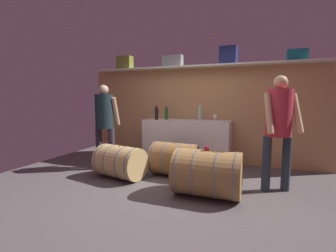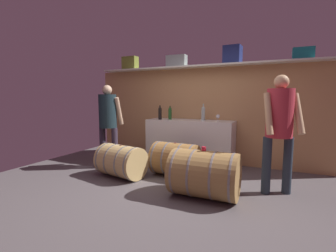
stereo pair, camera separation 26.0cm
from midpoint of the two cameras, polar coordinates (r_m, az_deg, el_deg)
ground_plane at (r=4.12m, az=3.92°, el=-13.22°), size 6.41×7.22×0.02m
back_wall_panel at (r=5.33m, az=9.81°, el=2.48°), size 5.21×0.10×2.02m
high_shelf_board at (r=5.21m, az=9.60°, el=13.72°), size 4.80×0.40×0.03m
toolcase_olive at (r=5.95m, az=-7.64°, el=14.47°), size 0.36×0.20×0.30m
toolcase_grey at (r=5.41m, az=3.46°, el=15.03°), size 0.43×0.19×0.25m
toolcase_navy at (r=5.11m, az=16.47°, el=15.81°), size 0.35×0.31×0.34m
toolcase_teal at (r=5.06m, az=30.63°, el=14.47°), size 0.34×0.22×0.20m
work_cabinet at (r=5.13m, az=6.58°, el=-3.78°), size 1.82×0.56×0.93m
wine_bottle_clear at (r=5.03m, az=9.79°, el=3.02°), size 0.08×0.08×0.34m
wine_bottle_green at (r=5.19m, az=1.92°, el=3.04°), size 0.07×0.07×0.29m
wine_bottle_dark at (r=5.16m, az=-0.46°, el=3.10°), size 0.07×0.07×0.30m
wine_glass at (r=4.85m, az=13.22°, el=2.16°), size 0.08×0.08×0.14m
wine_barrel_near at (r=3.49m, az=10.76°, el=-11.09°), size 0.93×0.67×0.67m
wine_barrel_far at (r=4.34m, az=-9.33°, el=-8.17°), size 0.91×0.70×0.57m
wine_barrel_flank at (r=4.36m, az=3.44°, el=-7.86°), size 0.82×0.63×0.60m
tasting_cup at (r=3.40m, az=10.61°, el=-5.29°), size 0.06×0.06×0.05m
winemaker_pouring at (r=4.93m, az=-12.50°, el=2.04°), size 0.49×0.40×1.64m
visitor_tasting at (r=3.81m, az=26.63°, el=0.83°), size 0.57×0.50×1.71m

